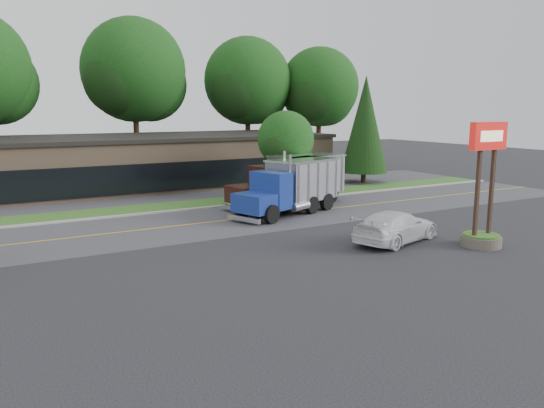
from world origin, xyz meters
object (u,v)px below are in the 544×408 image
Objects in this scene: dump_truck_maroon at (293,179)px; rally_car at (396,226)px; dump_truck_blue at (292,185)px; bilo_sign at (483,205)px.

rally_car is (-1.02, -11.34, -1.03)m from dump_truck_maroon.
dump_truck_blue and dump_truck_maroon have the same top height.
bilo_sign is 0.66× the size of dump_truck_maroon.
bilo_sign reaches higher than dump_truck_maroon.
dump_truck_blue is at bearing -11.83° from rally_car.
dump_truck_maroon is 1.67× the size of rally_car.
dump_truck_maroon is at bearing -143.13° from dump_truck_blue.
dump_truck_blue is at bearing 48.14° from dump_truck_maroon.
dump_truck_blue is at bearing 107.30° from bilo_sign.
bilo_sign is 1.10× the size of rally_car.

